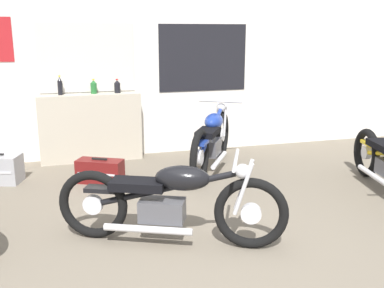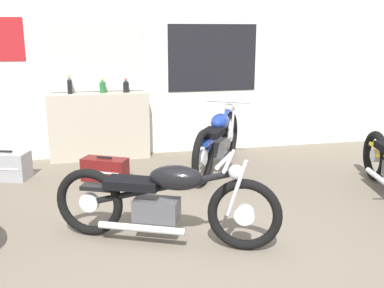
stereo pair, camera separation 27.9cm
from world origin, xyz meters
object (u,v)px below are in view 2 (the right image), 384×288
at_px(bottle_center, 126,86).
at_px(motorcycle_blue, 218,140).
at_px(bottle_leftmost, 70,85).
at_px(hard_case_silver, 6,166).
at_px(hard_case_darkred, 105,170).
at_px(motorcycle_black, 164,200).
at_px(bottle_left_center, 103,86).

height_order(bottle_center, motorcycle_blue, bottle_center).
distance_m(bottle_leftmost, hard_case_silver, 1.45).
xyz_separation_m(bottle_leftmost, hard_case_darkred, (0.42, -1.10, -0.96)).
distance_m(motorcycle_black, motorcycle_blue, 2.27).
relative_size(motorcycle_black, hard_case_darkred, 3.11).
height_order(bottle_leftmost, motorcycle_blue, bottle_leftmost).
distance_m(bottle_left_center, motorcycle_blue, 1.90).
xyz_separation_m(bottle_leftmost, hard_case_silver, (-0.83, -0.74, -0.93)).
bearing_deg(hard_case_darkred, bottle_center, 70.75).
bearing_deg(bottle_center, hard_case_darkred, -109.25).
distance_m(hard_case_silver, hard_case_darkred, 1.30).
distance_m(bottle_center, motorcycle_black, 3.05).
bearing_deg(motorcycle_black, motorcycle_blue, 62.04).
distance_m(motorcycle_blue, hard_case_silver, 2.80).
distance_m(bottle_leftmost, bottle_center, 0.80).
height_order(bottle_center, hard_case_darkred, bottle_center).
bearing_deg(hard_case_silver, motorcycle_blue, -4.67).
relative_size(bottle_leftmost, motorcycle_blue, 0.16).
distance_m(bottle_leftmost, motorcycle_black, 3.18).
xyz_separation_m(bottle_left_center, motorcycle_blue, (1.49, -0.98, -0.66)).
relative_size(motorcycle_blue, hard_case_silver, 2.72).
relative_size(bottle_center, hard_case_darkred, 0.33).
xyz_separation_m(motorcycle_blue, hard_case_silver, (-2.78, 0.23, -0.25)).
relative_size(bottle_center, hard_case_silver, 0.32).
bearing_deg(motorcycle_blue, bottle_left_center, 146.56).
bearing_deg(bottle_center, bottle_left_center, 177.45).
bearing_deg(motorcycle_black, bottle_left_center, 97.97).
bearing_deg(bottle_center, hard_case_silver, -155.65).
xyz_separation_m(bottle_center, motorcycle_blue, (1.15, -0.97, -0.65)).
height_order(motorcycle_blue, hard_case_darkred, motorcycle_blue).
bearing_deg(bottle_left_center, hard_case_silver, -149.80).
relative_size(bottle_leftmost, bottle_center, 1.35).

